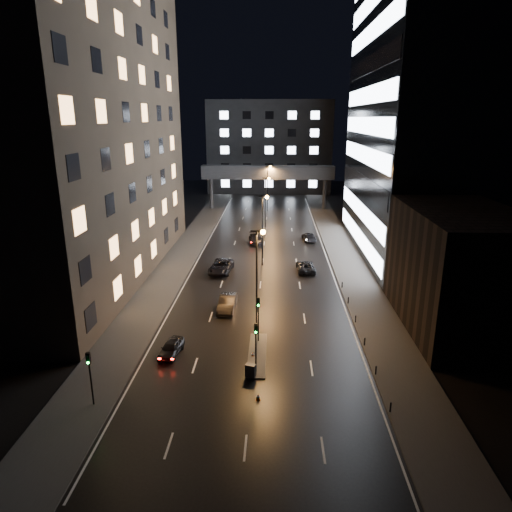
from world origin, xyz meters
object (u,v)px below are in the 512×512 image
Objects in this scene: car_away_b at (227,303)px; car_away_d at (255,239)px; car_toward_a at (306,266)px; car_away_c at (221,266)px; car_away_a at (171,348)px; utility_cabinet at (251,370)px; car_toward_b at (309,237)px.

car_away_d is (1.89, 27.99, -0.08)m from car_away_b.
car_away_c is at bearing 1.28° from car_toward_a.
car_away_a is at bearing 57.38° from car_toward_a.
car_away_b is 16.64m from car_toward_a.
utility_cabinet is at bearing -17.94° from car_away_a.
utility_cabinet is (-7.77, -43.76, -0.01)m from car_toward_b.
car_away_c is 15.71m from car_away_d.
car_away_b is 0.84× the size of car_away_c.
car_toward_b is (9.17, 2.16, -0.04)m from car_away_d.
car_toward_b is (15.10, 40.22, 0.04)m from car_away_a.
car_away_d reaches higher than car_toward_a.
car_away_b is at bearing 52.31° from car_toward_a.
utility_cabinet is at bearing 74.26° from car_toward_a.
car_away_a is 8.14m from utility_cabinet.
car_away_c reaches higher than car_toward_a.
car_away_c reaches higher than car_toward_b.
car_away_a is 0.80× the size of car_toward_b.
utility_cabinet is (-6.18, -27.29, -0.02)m from car_toward_a.
car_away_a is 10.85m from car_away_b.
car_away_d is 4.79× the size of utility_cabinet.
car_away_d reaches higher than car_toward_b.
car_toward_a is (13.51, 23.74, 0.05)m from car_away_a.
car_away_c reaches higher than car_away_d.
car_away_b is 28.05m from car_away_d.
car_away_c is 11.67m from car_toward_a.
car_away_d is (5.93, 38.05, 0.09)m from car_away_a.
car_away_b is at bearing 121.57° from utility_cabinet.
car_away_c is at bearing 45.60° from car_toward_b.
car_toward_a is 1.06× the size of car_toward_b.
car_away_c is 1.18× the size of car_toward_a.
car_away_d is at bearing 87.86° from car_away_b.
car_toward_a is at bearing 95.23° from utility_cabinet.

